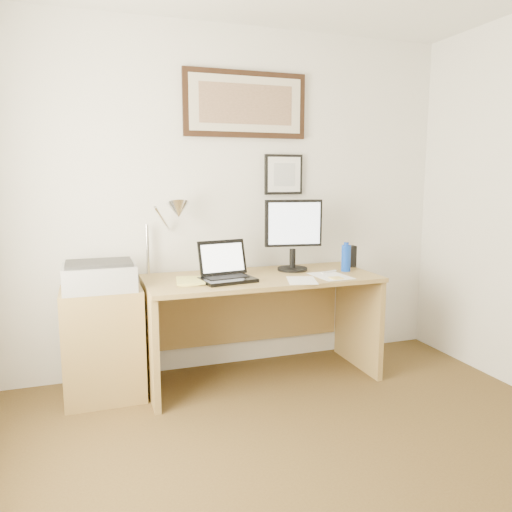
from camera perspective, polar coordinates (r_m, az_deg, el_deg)
name	(u,v)px	position (r m, az deg, el deg)	size (l,w,h in m)	color
wall_back	(226,202)	(3.72, -3.49, 6.20)	(3.50, 0.02, 2.50)	silver
side_cabinet	(103,343)	(3.43, -17.04, -9.53)	(0.50, 0.40, 0.73)	olive
water_bottle	(346,258)	(3.70, 10.25, -0.24)	(0.07, 0.07, 0.19)	#0E3AB6
bottle_cap	(346,244)	(3.68, 10.29, 1.40)	(0.03, 0.03, 0.02)	#0E3AB6
speaker	(350,256)	(3.88, 10.74, -0.03)	(0.07, 0.06, 0.16)	black
paper_sheet_a	(302,280)	(3.34, 5.26, -2.79)	(0.19, 0.27, 0.00)	white
paper_sheet_b	(330,276)	(3.50, 8.51, -2.27)	(0.22, 0.31, 0.00)	white
sticky_pad	(336,278)	(3.42, 9.15, -2.50)	(0.08, 0.08, 0.01)	#E6C96D
marker_pen	(329,272)	(3.62, 8.36, -1.80)	(0.02, 0.02, 0.14)	white
book	(177,282)	(3.29, -9.07, -2.90)	(0.18, 0.25, 0.02)	#D9D466
desk	(257,306)	(3.60, 0.15, -5.72)	(1.60, 0.70, 0.75)	olive
laptop	(226,272)	(3.34, -3.46, -1.79)	(0.37, 0.34, 0.26)	black
lcd_monitor	(293,231)	(3.64, 4.28, 2.82)	(0.42, 0.22, 0.52)	black
printer	(100,276)	(3.29, -17.44, -2.18)	(0.44, 0.34, 0.18)	#A9A9AB
desk_lamp	(175,213)	(3.45, -9.22, 4.83)	(0.29, 0.27, 0.53)	white
picture_large	(246,104)	(3.76, -1.18, 16.94)	(0.92, 0.04, 0.47)	black
picture_small	(284,175)	(3.83, 3.18, 9.28)	(0.30, 0.03, 0.30)	black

